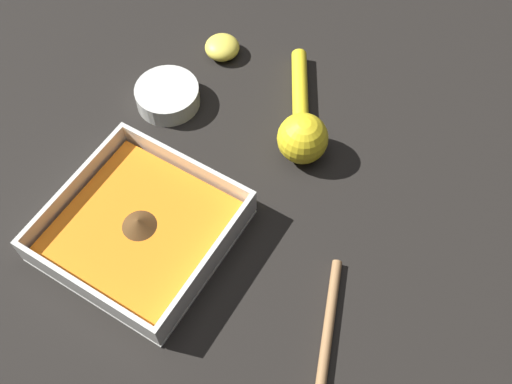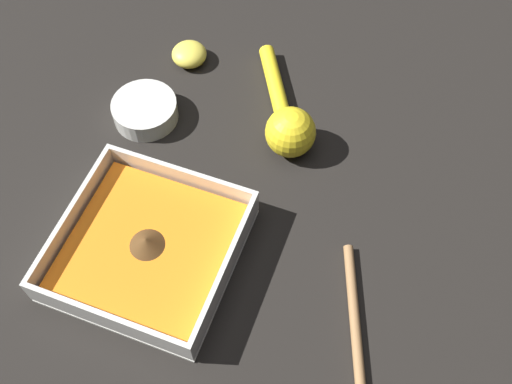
{
  "view_description": "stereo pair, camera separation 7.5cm",
  "coord_description": "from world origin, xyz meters",
  "px_view_note": "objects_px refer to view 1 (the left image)",
  "views": [
    {
      "loc": [
        -0.28,
        0.23,
        0.67
      ],
      "look_at": [
        -0.08,
        -0.11,
        0.02
      ],
      "focal_mm": 42.0,
      "sensor_mm": 36.0,
      "label": 1
    },
    {
      "loc": [
        -0.22,
        0.26,
        0.67
      ],
      "look_at": [
        -0.08,
        -0.11,
        0.02
      ],
      "focal_mm": 42.0,
      "sensor_mm": 36.0,
      "label": 2
    }
  ],
  "objects_px": {
    "lemon_half": "(222,47)",
    "square_dish": "(141,230)",
    "spice_bowl": "(168,96)",
    "lemon_squeezer": "(302,129)",
    "wooden_spoon": "(323,364)"
  },
  "relations": [
    {
      "from": "square_dish",
      "to": "spice_bowl",
      "type": "height_order",
      "value": "square_dish"
    },
    {
      "from": "lemon_half",
      "to": "square_dish",
      "type": "bearing_deg",
      "value": 105.2
    },
    {
      "from": "wooden_spoon",
      "to": "square_dish",
      "type": "bearing_deg",
      "value": -115.95
    },
    {
      "from": "spice_bowl",
      "to": "wooden_spoon",
      "type": "height_order",
      "value": "spice_bowl"
    },
    {
      "from": "lemon_squeezer",
      "to": "lemon_half",
      "type": "distance_m",
      "value": 0.2
    },
    {
      "from": "wooden_spoon",
      "to": "spice_bowl",
      "type": "bearing_deg",
      "value": -141.18
    },
    {
      "from": "lemon_squeezer",
      "to": "wooden_spoon",
      "type": "bearing_deg",
      "value": 3.41
    },
    {
      "from": "square_dish",
      "to": "lemon_squeezer",
      "type": "relative_size",
      "value": 1.09
    },
    {
      "from": "spice_bowl",
      "to": "lemon_squeezer",
      "type": "distance_m",
      "value": 0.2
    },
    {
      "from": "lemon_squeezer",
      "to": "wooden_spoon",
      "type": "relative_size",
      "value": 0.87
    },
    {
      "from": "square_dish",
      "to": "lemon_half",
      "type": "height_order",
      "value": "square_dish"
    },
    {
      "from": "square_dish",
      "to": "wooden_spoon",
      "type": "relative_size",
      "value": 0.95
    },
    {
      "from": "square_dish",
      "to": "lemon_squeezer",
      "type": "bearing_deg",
      "value": -112.97
    },
    {
      "from": "lemon_half",
      "to": "wooden_spoon",
      "type": "distance_m",
      "value": 0.49
    },
    {
      "from": "square_dish",
      "to": "lemon_squeezer",
      "type": "xyz_separation_m",
      "value": [
        -0.1,
        -0.23,
        0.01
      ]
    }
  ]
}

